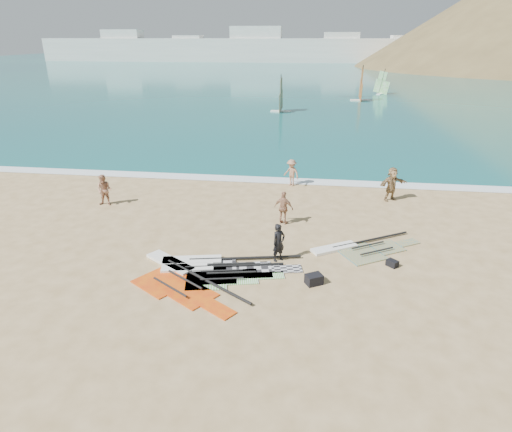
# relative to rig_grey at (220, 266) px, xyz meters

# --- Properties ---
(ground) EXTENTS (300.00, 300.00, 0.00)m
(ground) POSITION_rel_rig_grey_xyz_m (1.68, -0.95, -0.05)
(ground) COLOR tan
(ground) RESTS_ON ground
(sea) EXTENTS (300.00, 240.00, 0.06)m
(sea) POSITION_rel_rig_grey_xyz_m (1.68, 131.05, -0.05)
(sea) COLOR #0C4A58
(sea) RESTS_ON ground
(surf_line) EXTENTS (300.00, 1.20, 0.04)m
(surf_line) POSITION_rel_rig_grey_xyz_m (1.68, 11.35, -0.05)
(surf_line) COLOR white
(surf_line) RESTS_ON ground
(far_town) EXTENTS (160.00, 8.00, 12.00)m
(far_town) POSITION_rel_rig_grey_xyz_m (-14.04, 149.05, 4.44)
(far_town) COLOR white
(far_town) RESTS_ON ground
(rig_grey) EXTENTS (5.78, 2.80, 0.20)m
(rig_grey) POSITION_rel_rig_grey_xyz_m (0.00, 0.00, 0.00)
(rig_grey) COLOR #272729
(rig_grey) RESTS_ON ground
(rig_green) EXTENTS (4.94, 2.44, 0.19)m
(rig_green) POSITION_rel_rig_grey_xyz_m (-0.20, -0.60, -0.00)
(rig_green) COLOR green
(rig_green) RESTS_ON ground
(rig_orange) EXTENTS (4.89, 3.49, 0.19)m
(rig_orange) POSITION_rel_rig_grey_xyz_m (5.68, 2.27, -0.00)
(rig_orange) COLOR #FFAB29
(rig_orange) RESTS_ON ground
(rig_red) EXTENTS (4.90, 4.39, 0.20)m
(rig_red) POSITION_rel_rig_grey_xyz_m (-1.36, -1.07, -0.00)
(rig_red) COLOR red
(rig_red) RESTS_ON ground
(gear_bag_near) EXTENTS (0.74, 0.68, 0.38)m
(gear_bag_near) POSITION_rel_rig_grey_xyz_m (3.76, -0.80, 0.14)
(gear_bag_near) COLOR black
(gear_bag_near) RESTS_ON ground
(gear_bag_far) EXTENTS (0.53, 0.52, 0.26)m
(gear_bag_far) POSITION_rel_rig_grey_xyz_m (6.87, 0.96, 0.08)
(gear_bag_far) COLOR black
(gear_bag_far) RESTS_ON ground
(person_wetsuit) EXTENTS (0.70, 0.68, 1.62)m
(person_wetsuit) POSITION_rel_rig_grey_xyz_m (2.29, 0.84, 0.76)
(person_wetsuit) COLOR black
(person_wetsuit) RESTS_ON ground
(beachgoer_left) EXTENTS (0.86, 0.68, 1.72)m
(beachgoer_left) POSITION_rel_rig_grey_xyz_m (-7.60, 5.88, 0.81)
(beachgoer_left) COLOR #AB775A
(beachgoer_left) RESTS_ON ground
(beachgoer_mid) EXTENTS (1.24, 1.11, 1.66)m
(beachgoer_mid) POSITION_rel_rig_grey_xyz_m (2.27, 10.55, 0.78)
(beachgoer_mid) COLOR #9F7357
(beachgoer_mid) RESTS_ON ground
(beachgoer_back) EXTENTS (1.06, 0.71, 1.67)m
(beachgoer_back) POSITION_rel_rig_grey_xyz_m (2.22, 4.64, 0.78)
(beachgoer_back) COLOR #A9795A
(beachgoer_back) RESTS_ON ground
(beachgoer_right) EXTENTS (1.83, 1.36, 1.91)m
(beachgoer_right) POSITION_rel_rig_grey_xyz_m (7.95, 8.71, 0.91)
(beachgoer_right) COLOR #95774E
(beachgoer_right) RESTS_ON ground
(windsurfer_left) EXTENTS (2.50, 3.01, 4.49)m
(windsurfer_left) POSITION_rel_rig_grey_xyz_m (-0.60, 38.51, 1.25)
(windsurfer_left) COLOR white
(windsurfer_left) RESTS_ON ground
(windsurfer_centre) EXTENTS (2.74, 3.34, 4.98)m
(windsurfer_centre) POSITION_rel_rig_grey_xyz_m (9.92, 49.82, 1.36)
(windsurfer_centre) COLOR white
(windsurfer_centre) RESTS_ON ground
(windsurfer_right) EXTENTS (2.36, 2.21, 3.97)m
(windsurfer_right) POSITION_rel_rig_grey_xyz_m (13.95, 58.14, 1.14)
(windsurfer_right) COLOR white
(windsurfer_right) RESTS_ON ground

